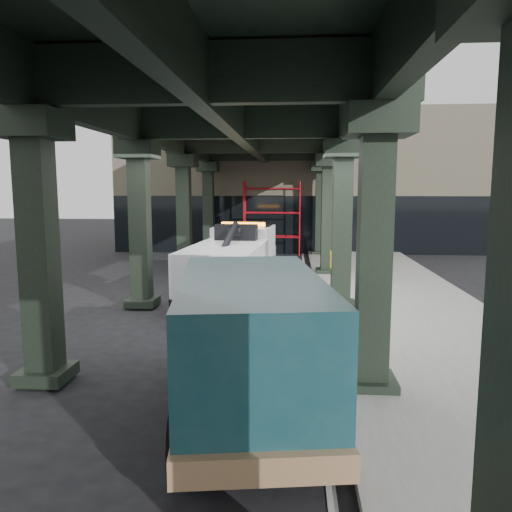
% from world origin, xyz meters
% --- Properties ---
extents(ground, '(90.00, 90.00, 0.00)m').
position_xyz_m(ground, '(0.00, 0.00, 0.00)').
color(ground, black).
rests_on(ground, ground).
extents(sidewalk, '(5.00, 40.00, 0.15)m').
position_xyz_m(sidewalk, '(4.50, 2.00, 0.07)').
color(sidewalk, gray).
rests_on(sidewalk, ground).
extents(lane_stripe, '(0.12, 38.00, 0.01)m').
position_xyz_m(lane_stripe, '(1.70, 2.00, 0.01)').
color(lane_stripe, silver).
rests_on(lane_stripe, ground).
extents(viaduct, '(7.40, 32.00, 6.40)m').
position_xyz_m(viaduct, '(-0.40, 2.00, 5.46)').
color(viaduct, black).
rests_on(viaduct, ground).
extents(building, '(22.00, 10.00, 8.00)m').
position_xyz_m(building, '(2.00, 20.00, 4.00)').
color(building, '#C6B793').
rests_on(building, ground).
extents(scaffolding, '(3.08, 0.88, 4.00)m').
position_xyz_m(scaffolding, '(0.00, 14.64, 2.11)').
color(scaffolding, red).
rests_on(scaffolding, ground).
extents(tow_truck, '(2.72, 7.75, 2.50)m').
position_xyz_m(tow_truck, '(-0.81, 4.19, 1.22)').
color(tow_truck, black).
rests_on(tow_truck, ground).
extents(towed_van, '(2.99, 5.94, 2.31)m').
position_xyz_m(towed_van, '(0.53, -4.90, 1.24)').
color(towed_van, '#123B42').
rests_on(towed_van, ground).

